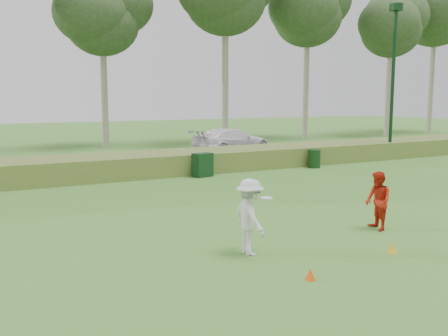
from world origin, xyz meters
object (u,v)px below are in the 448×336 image
player_red (378,201)px  car_right (232,141)px  lamp_post (394,54)px  cone_orange (310,274)px  trash_bin (314,159)px  cone_yellow (392,248)px  player_white (250,217)px  utility_cabinet (203,165)px

player_red → car_right: (4.99, 16.58, 0.05)m
lamp_post → cone_orange: size_ratio=37.01×
player_red → trash_bin: (5.66, 9.69, -0.31)m
cone_yellow → car_right: bearing=71.4°
cone_orange → cone_yellow: 2.60m
player_white → trash_bin: bearing=-38.8°
cone_orange → car_right: car_right is taller
utility_cabinet → car_right: size_ratio=0.20×
cone_orange → trash_bin: (9.34, 11.71, 0.32)m
player_red → cone_yellow: bearing=-20.6°
player_white → cone_yellow: (2.75, -1.38, -0.70)m
cone_yellow → car_right: 19.17m
trash_bin → player_white: bearing=-134.0°
utility_cabinet → trash_bin: bearing=-14.2°
lamp_post → utility_cabinet: bearing=-176.0°
player_white → player_red: size_ratio=1.10×
lamp_post → cone_yellow: bearing=-136.1°
trash_bin → car_right: car_right is taller
cone_orange → cone_yellow: (2.56, 0.45, 0.01)m
cone_yellow → utility_cabinet: utility_cabinet is taller
player_red → player_white: bearing=-72.3°
lamp_post → player_red: (-11.51, -10.57, -4.85)m
cone_orange → cone_yellow: size_ratio=0.91×
lamp_post → car_right: size_ratio=1.63×
player_white → cone_orange: bearing=-169.0°
lamp_post → cone_orange: lamp_post is taller
lamp_post → cone_orange: (-15.20, -12.59, -5.48)m
player_white → player_red: 3.88m
cone_yellow → player_red: bearing=54.5°
lamp_post → trash_bin: (-5.85, -0.88, -5.16)m
cone_yellow → cone_orange: bearing=-170.1°
lamp_post → player_red: bearing=-137.4°
cone_orange → car_right: size_ratio=0.04×
player_red → cone_yellow: player_red is taller
player_white → trash_bin: (9.53, 9.88, -0.39)m
player_white → utility_cabinet: size_ratio=1.64×
lamp_post → trash_bin: bearing=-171.4°
cone_orange → cone_yellow: bearing=9.9°
lamp_post → cone_orange: 20.48m
player_white → cone_yellow: player_white is taller
utility_cabinet → lamp_post: bearing=-9.6°
utility_cabinet → trash_bin: (5.87, -0.06, -0.07)m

